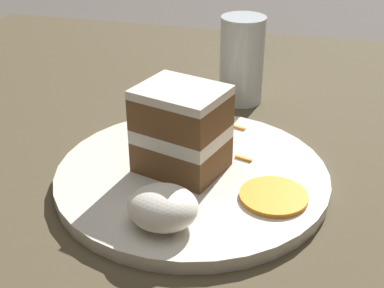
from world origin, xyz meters
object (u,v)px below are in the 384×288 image
drinking_glass (242,66)px  plate (192,176)px  orange_garnish (274,196)px  cake_slice (181,129)px  cream_dollop (163,207)px

drinking_glass → plate: bearing=-92.8°
orange_garnish → cake_slice: bearing=162.4°
plate → drinking_glass: 0.24m
cake_slice → orange_garnish: (0.11, -0.03, -0.05)m
cream_dollop → orange_garnish: (0.10, 0.07, -0.02)m
cake_slice → drinking_glass: 0.24m
cream_dollop → cake_slice: bearing=96.3°
cream_dollop → drinking_glass: bearing=87.9°
cream_dollop → drinking_glass: size_ratio=0.54×
plate → cake_slice: bearing=166.1°
plate → drinking_glass: size_ratio=2.41×
orange_garnish → drinking_glass: (-0.08, 0.27, 0.04)m
plate → cake_slice: (-0.01, 0.00, 0.06)m
plate → drinking_glass: bearing=87.2°
cream_dollop → drinking_glass: 0.34m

